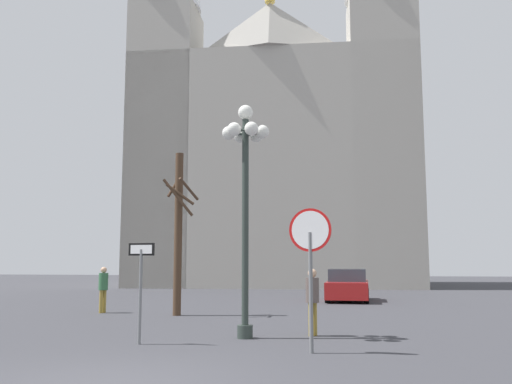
{
  "coord_description": "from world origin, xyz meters",
  "views": [
    {
      "loc": [
        3.44,
        -7.59,
        1.77
      ],
      "look_at": [
        -0.48,
        16.85,
        4.91
      ],
      "focal_mm": 38.33,
      "sensor_mm": 36.0,
      "label": 1
    }
  ],
  "objects_px": {
    "bare_tree": "(178,229)",
    "pedestrian_standing": "(103,285)",
    "cathedral": "(275,137)",
    "one_way_arrow_sign": "(141,279)",
    "stop_sign": "(310,249)",
    "street_lamp": "(245,175)",
    "parked_car_near_red": "(348,286)",
    "pedestrian_walking": "(312,295)"
  },
  "relations": [
    {
      "from": "bare_tree",
      "to": "pedestrian_standing",
      "type": "height_order",
      "value": "bare_tree"
    },
    {
      "from": "cathedral",
      "to": "bare_tree",
      "type": "bearing_deg",
      "value": -91.2
    },
    {
      "from": "one_way_arrow_sign",
      "to": "bare_tree",
      "type": "bearing_deg",
      "value": 99.9
    },
    {
      "from": "stop_sign",
      "to": "one_way_arrow_sign",
      "type": "xyz_separation_m",
      "value": [
        -3.72,
        0.56,
        -0.61
      ]
    },
    {
      "from": "cathedral",
      "to": "street_lamp",
      "type": "bearing_deg",
      "value": -84.42
    },
    {
      "from": "stop_sign",
      "to": "pedestrian_standing",
      "type": "xyz_separation_m",
      "value": [
        -7.61,
        7.19,
        -1.06
      ]
    },
    {
      "from": "cathedral",
      "to": "pedestrian_standing",
      "type": "distance_m",
      "value": 24.46
    },
    {
      "from": "parked_car_near_red",
      "to": "pedestrian_walking",
      "type": "distance_m",
      "value": 12.0
    },
    {
      "from": "stop_sign",
      "to": "pedestrian_standing",
      "type": "bearing_deg",
      "value": 136.6
    },
    {
      "from": "one_way_arrow_sign",
      "to": "pedestrian_standing",
      "type": "distance_m",
      "value": 7.7
    },
    {
      "from": "stop_sign",
      "to": "pedestrian_standing",
      "type": "height_order",
      "value": "stop_sign"
    },
    {
      "from": "cathedral",
      "to": "pedestrian_walking",
      "type": "xyz_separation_m",
      "value": [
        4.21,
        -26.75,
        -10.12
      ]
    },
    {
      "from": "stop_sign",
      "to": "street_lamp",
      "type": "height_order",
      "value": "street_lamp"
    },
    {
      "from": "bare_tree",
      "to": "parked_car_near_red",
      "type": "height_order",
      "value": "bare_tree"
    },
    {
      "from": "stop_sign",
      "to": "one_way_arrow_sign",
      "type": "height_order",
      "value": "stop_sign"
    },
    {
      "from": "one_way_arrow_sign",
      "to": "parked_car_near_red",
      "type": "relative_size",
      "value": 0.52
    },
    {
      "from": "cathedral",
      "to": "stop_sign",
      "type": "distance_m",
      "value": 30.89
    },
    {
      "from": "cathedral",
      "to": "pedestrian_walking",
      "type": "bearing_deg",
      "value": -81.06
    },
    {
      "from": "street_lamp",
      "to": "parked_car_near_red",
      "type": "distance_m",
      "value": 13.22
    },
    {
      "from": "cathedral",
      "to": "one_way_arrow_sign",
      "type": "xyz_separation_m",
      "value": [
        0.6,
        -28.66,
        -9.68
      ]
    },
    {
      "from": "parked_car_near_red",
      "to": "cathedral",
      "type": "bearing_deg",
      "value": 109.07
    },
    {
      "from": "one_way_arrow_sign",
      "to": "parked_car_near_red",
      "type": "xyz_separation_m",
      "value": [
        4.51,
        13.87,
        -0.73
      ]
    },
    {
      "from": "one_way_arrow_sign",
      "to": "bare_tree",
      "type": "relative_size",
      "value": 0.4
    },
    {
      "from": "cathedral",
      "to": "one_way_arrow_sign",
      "type": "height_order",
      "value": "cathedral"
    },
    {
      "from": "parked_car_near_red",
      "to": "pedestrian_standing",
      "type": "relative_size",
      "value": 2.66
    },
    {
      "from": "street_lamp",
      "to": "pedestrian_standing",
      "type": "xyz_separation_m",
      "value": [
        -5.97,
        5.37,
        -2.87
      ]
    },
    {
      "from": "one_way_arrow_sign",
      "to": "pedestrian_walking",
      "type": "distance_m",
      "value": 4.11
    },
    {
      "from": "parked_car_near_red",
      "to": "pedestrian_walking",
      "type": "height_order",
      "value": "pedestrian_walking"
    },
    {
      "from": "one_way_arrow_sign",
      "to": "bare_tree",
      "type": "xyz_separation_m",
      "value": [
        -1.07,
        6.14,
        1.44
      ]
    },
    {
      "from": "bare_tree",
      "to": "street_lamp",
      "type": "bearing_deg",
      "value": -57.13
    },
    {
      "from": "stop_sign",
      "to": "one_way_arrow_sign",
      "type": "relative_size",
      "value": 1.3
    },
    {
      "from": "pedestrian_walking",
      "to": "bare_tree",
      "type": "bearing_deg",
      "value": 137.91
    },
    {
      "from": "cathedral",
      "to": "street_lamp",
      "type": "xyz_separation_m",
      "value": [
        2.68,
        -27.39,
        -7.26
      ]
    },
    {
      "from": "cathedral",
      "to": "street_lamp",
      "type": "distance_m",
      "value": 28.46
    },
    {
      "from": "pedestrian_walking",
      "to": "pedestrian_standing",
      "type": "relative_size",
      "value": 1.01
    },
    {
      "from": "stop_sign",
      "to": "pedestrian_walking",
      "type": "height_order",
      "value": "stop_sign"
    },
    {
      "from": "parked_car_near_red",
      "to": "stop_sign",
      "type": "bearing_deg",
      "value": -93.15
    },
    {
      "from": "bare_tree",
      "to": "parked_car_near_red",
      "type": "xyz_separation_m",
      "value": [
        5.58,
        7.74,
        -2.16
      ]
    },
    {
      "from": "pedestrian_standing",
      "to": "street_lamp",
      "type": "bearing_deg",
      "value": -41.99
    },
    {
      "from": "parked_car_near_red",
      "to": "pedestrian_standing",
      "type": "height_order",
      "value": "pedestrian_standing"
    },
    {
      "from": "street_lamp",
      "to": "parked_car_near_red",
      "type": "bearing_deg",
      "value": 79.07
    },
    {
      "from": "stop_sign",
      "to": "parked_car_near_red",
      "type": "relative_size",
      "value": 0.67
    }
  ]
}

